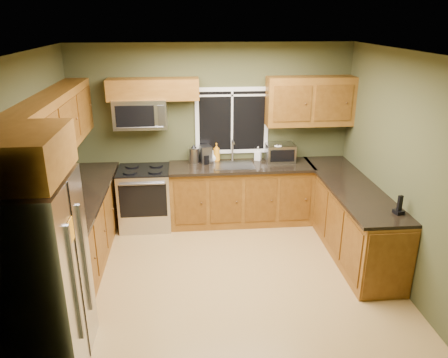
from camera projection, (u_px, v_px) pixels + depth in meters
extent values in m
plane|color=#A78249|center=(223.00, 274.00, 5.50)|extent=(4.20, 4.20, 0.00)
plane|color=white|center=(222.00, 52.00, 4.55)|extent=(4.20, 4.20, 0.00)
plane|color=#404326|center=(212.00, 134.00, 6.70)|extent=(4.20, 0.00, 4.20)
plane|color=#404326|center=(243.00, 253.00, 3.34)|extent=(4.20, 0.00, 4.20)
plane|color=#404326|center=(34.00, 179.00, 4.84)|extent=(0.00, 3.60, 3.60)
plane|color=#404326|center=(398.00, 168.00, 5.20)|extent=(0.00, 3.60, 3.60)
cube|color=white|center=(232.00, 121.00, 6.64)|extent=(1.12, 0.03, 1.02)
cube|color=black|center=(232.00, 121.00, 6.63)|extent=(1.00, 0.01, 0.90)
cube|color=white|center=(232.00, 121.00, 6.63)|extent=(0.03, 0.01, 0.90)
cube|color=white|center=(232.00, 95.00, 6.49)|extent=(1.00, 0.01, 0.03)
cube|color=brown|center=(81.00, 231.00, 5.63)|extent=(0.60, 2.65, 0.90)
cube|color=black|center=(78.00, 197.00, 5.47)|extent=(0.65, 2.65, 0.04)
cube|color=brown|center=(241.00, 194.00, 6.77)|extent=(2.17, 0.60, 0.90)
cube|color=black|center=(241.00, 166.00, 6.58)|extent=(2.17, 0.65, 0.04)
cube|color=brown|center=(349.00, 217.00, 6.00)|extent=(0.60, 2.50, 0.90)
cube|color=brown|center=(390.00, 267.00, 4.83)|extent=(0.56, 0.02, 0.82)
cube|color=black|center=(351.00, 186.00, 5.83)|extent=(0.65, 2.50, 0.04)
cube|color=brown|center=(55.00, 124.00, 5.12)|extent=(0.33, 2.65, 0.72)
cube|color=brown|center=(153.00, 89.00, 6.22)|extent=(1.30, 0.33, 0.30)
cube|color=brown|center=(310.00, 101.00, 6.49)|extent=(1.30, 0.33, 0.72)
cube|color=brown|center=(16.00, 155.00, 3.42)|extent=(0.72, 0.90, 0.38)
cube|color=#B7B7BC|center=(38.00, 278.00, 3.82)|extent=(0.72, 0.90, 1.80)
cube|color=slate|center=(75.00, 284.00, 3.65)|extent=(0.03, 0.04, 1.10)
cube|color=slate|center=(85.00, 259.00, 4.02)|extent=(0.03, 0.04, 1.10)
cube|color=black|center=(80.00, 276.00, 3.85)|extent=(0.01, 0.02, 1.78)
cube|color=orange|center=(71.00, 231.00, 3.58)|extent=(0.01, 0.14, 0.20)
cube|color=#B7B7BC|center=(145.00, 198.00, 6.62)|extent=(0.76, 0.65, 0.90)
cube|color=black|center=(143.00, 170.00, 6.46)|extent=(0.76, 0.64, 0.03)
cube|color=black|center=(143.00, 201.00, 6.28)|extent=(0.68, 0.02, 0.50)
cylinder|color=slate|center=(142.00, 184.00, 6.17)|extent=(0.64, 0.04, 0.04)
cylinder|color=black|center=(130.00, 172.00, 6.31)|extent=(0.20, 0.20, 0.01)
cylinder|color=black|center=(155.00, 171.00, 6.34)|extent=(0.20, 0.20, 0.01)
cylinder|color=black|center=(132.00, 166.00, 6.57)|extent=(0.20, 0.20, 0.01)
cylinder|color=black|center=(156.00, 165.00, 6.60)|extent=(0.20, 0.20, 0.01)
cube|color=#B7B7BC|center=(140.00, 113.00, 6.30)|extent=(0.76, 0.38, 0.42)
cube|color=black|center=(135.00, 116.00, 6.11)|extent=(0.54, 0.01, 0.30)
cube|color=slate|center=(161.00, 116.00, 6.14)|extent=(0.10, 0.01, 0.30)
cylinder|color=slate|center=(140.00, 128.00, 6.16)|extent=(0.66, 0.02, 0.02)
cube|color=slate|center=(234.00, 166.00, 6.57)|extent=(0.60, 0.42, 0.02)
cylinder|color=#B7B7BC|center=(232.00, 151.00, 6.70)|extent=(0.03, 0.03, 0.34)
cylinder|color=#B7B7BC|center=(233.00, 142.00, 6.57)|extent=(0.03, 0.18, 0.03)
cube|color=#B7B7BC|center=(280.00, 153.00, 6.71)|extent=(0.43, 0.33, 0.27)
cube|color=black|center=(282.00, 156.00, 6.56)|extent=(0.37, 0.01, 0.18)
cube|color=slate|center=(206.00, 154.00, 6.65)|extent=(0.20, 0.22, 0.26)
cylinder|color=black|center=(206.00, 160.00, 6.60)|extent=(0.12, 0.12, 0.14)
cylinder|color=#B7B7BC|center=(194.00, 155.00, 6.64)|extent=(0.17, 0.17, 0.24)
cone|color=black|center=(194.00, 147.00, 6.59)|extent=(0.12, 0.12, 0.06)
cylinder|color=white|center=(278.00, 155.00, 6.62)|extent=(0.15, 0.15, 0.27)
cylinder|color=slate|center=(278.00, 145.00, 6.57)|extent=(0.02, 0.02, 0.04)
imported|color=orange|center=(216.00, 152.00, 6.70)|extent=(0.12, 0.12, 0.29)
imported|color=white|center=(258.00, 153.00, 6.77)|extent=(0.13, 0.13, 0.21)
imported|color=white|center=(213.00, 156.00, 6.72)|extent=(0.16, 0.16, 0.17)
cube|color=black|center=(399.00, 212.00, 4.96)|extent=(0.12, 0.12, 0.04)
cube|color=black|center=(400.00, 203.00, 4.92)|extent=(0.06, 0.04, 0.18)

